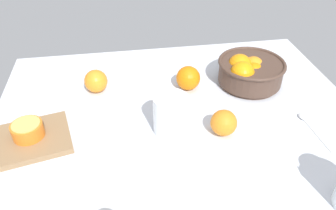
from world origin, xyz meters
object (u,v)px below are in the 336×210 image
fruit_bowl (249,71)px  loose_orange_1 (188,78)px  juice_glass (171,117)px  spoon (310,125)px  orange_half_0 (28,130)px  loose_orange_3 (224,123)px  loose_orange_2 (96,81)px  cutting_board (25,141)px

fruit_bowl → loose_orange_1: fruit_bowl is taller
juice_glass → spoon: juice_glass is taller
fruit_bowl → loose_orange_1: 21.29cm
loose_orange_1 → orange_half_0: bearing=-159.1°
loose_orange_1 → loose_orange_3: loose_orange_1 is taller
orange_half_0 → loose_orange_3: bearing=-5.8°
orange_half_0 → spoon: bearing=-4.8°
juice_glass → fruit_bowl: bearing=33.3°
fruit_bowl → orange_half_0: fruit_bowl is taller
loose_orange_2 → spoon: loose_orange_2 is taller
juice_glass → cutting_board: 41.17cm
loose_orange_3 → cutting_board: bearing=175.5°
cutting_board → loose_orange_2: size_ratio=3.11×
fruit_bowl → loose_orange_3: bearing=-124.2°
orange_half_0 → spoon: (80.96, -6.85, -3.44)cm
orange_half_0 → loose_orange_2: bearing=50.4°
cutting_board → loose_orange_1: size_ratio=2.95×
loose_orange_1 → juice_glass: bearing=-114.5°
fruit_bowl → spoon: bearing=-67.4°
cutting_board → loose_orange_2: (19.51, 23.32, 3.04)cm
loose_orange_1 → loose_orange_3: bearing=-77.9°
juice_glass → loose_orange_1: juice_glass is taller
fruit_bowl → loose_orange_1: (-21.25, 0.72, -1.16)cm
fruit_bowl → loose_orange_2: (-52.23, 4.07, -1.37)cm
orange_half_0 → spoon: size_ratio=0.51×
juice_glass → loose_orange_3: juice_glass is taller
loose_orange_1 → cutting_board: bearing=-158.4°
juice_glass → loose_orange_2: 32.44cm
orange_half_0 → loose_orange_3: 54.82cm
juice_glass → loose_orange_1: 23.06cm
cutting_board → spoon: cutting_board is taller
spoon → loose_orange_3: bearing=177.2°
fruit_bowl → orange_half_0: size_ratio=2.64×
cutting_board → loose_orange_2: loose_orange_2 is taller
fruit_bowl → loose_orange_2: size_ratio=2.94×
juice_glass → loose_orange_3: size_ratio=1.56×
fruit_bowl → spoon: 27.45cm
fruit_bowl → loose_orange_3: size_ratio=3.00×
fruit_bowl → cutting_board: (-71.74, -19.25, -4.42)cm
loose_orange_2 → fruit_bowl: bearing=-4.5°
juice_glass → spoon: size_ratio=0.70×
cutting_board → orange_half_0: orange_half_0 is taller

